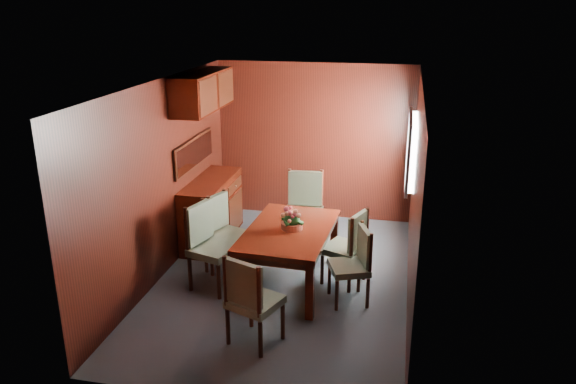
% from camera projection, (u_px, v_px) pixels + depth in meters
% --- Properties ---
extents(ground, '(4.50, 4.50, 0.00)m').
position_uv_depth(ground, '(283.00, 280.00, 6.91)').
color(ground, '#3F4C56').
rests_on(ground, ground).
extents(room_shell, '(3.06, 4.52, 2.41)m').
position_uv_depth(room_shell, '(280.00, 145.00, 6.70)').
color(room_shell, black).
rests_on(room_shell, ground).
extents(sideboard, '(0.48, 1.40, 0.90)m').
position_uv_depth(sideboard, '(212.00, 210.00, 7.93)').
color(sideboard, '#380F07').
rests_on(sideboard, ground).
extents(dining_table, '(1.04, 1.59, 0.72)m').
position_uv_depth(dining_table, '(289.00, 237.00, 6.63)').
color(dining_table, '#380F07').
rests_on(dining_table, ground).
extents(chair_left_near, '(0.60, 0.61, 1.05)m').
position_uv_depth(chair_left_near, '(208.00, 241.00, 6.60)').
color(chair_left_near, black).
rests_on(chair_left_near, ground).
extents(chair_left_far, '(0.59, 0.60, 0.99)m').
position_uv_depth(chair_left_far, '(223.00, 229.00, 7.04)').
color(chair_left_far, black).
rests_on(chair_left_far, ground).
extents(chair_right_near, '(0.53, 0.54, 0.90)m').
position_uv_depth(chair_right_near, '(355.00, 261.00, 6.29)').
color(chair_right_near, black).
rests_on(chair_right_near, ground).
extents(chair_right_far, '(0.56, 0.58, 0.94)m').
position_uv_depth(chair_right_far, '(350.00, 244.00, 6.67)').
color(chair_right_far, black).
rests_on(chair_right_far, ground).
extents(chair_head, '(0.59, 0.58, 0.97)m').
position_uv_depth(chair_head, '(250.00, 297.00, 5.45)').
color(chair_head, black).
rests_on(chair_head, ground).
extents(chair_foot, '(0.56, 0.54, 1.07)m').
position_uv_depth(chair_foot, '(305.00, 206.00, 7.69)').
color(chair_foot, black).
rests_on(chair_foot, ground).
extents(flower_centerpiece, '(0.28, 0.28, 0.28)m').
position_uv_depth(flower_centerpiece, '(292.00, 218.00, 6.56)').
color(flower_centerpiece, '#B55437').
rests_on(flower_centerpiece, dining_table).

